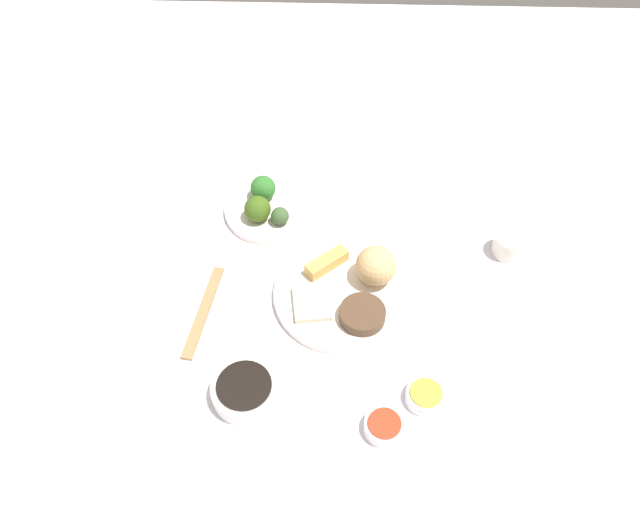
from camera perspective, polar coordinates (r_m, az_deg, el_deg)
The scene contains 18 objects.
tabletop at distance 1.22m, azimuth 2.01°, elevation -3.98°, with size 2.20×2.20×0.02m, color white.
main_plate at distance 1.20m, azimuth 2.17°, elevation -3.47°, with size 0.26×0.26×0.02m, color white.
rice_scoop at distance 1.19m, azimuth 5.11°, elevation -0.88°, with size 0.08×0.08×0.08m, color tan.
spring_roll at distance 1.22m, azimuth 0.63°, elevation -0.60°, with size 0.09×0.03×0.03m, color gold.
crab_rangoon_wonton at distance 1.17m, azimuth -0.73°, elevation -4.33°, with size 0.08×0.07×0.01m, color beige.
stir_fry_heap at distance 1.16m, azimuth 3.87°, elevation -5.31°, with size 0.09×0.09×0.02m, color #503725.
broccoli_plate at distance 1.36m, azimuth -4.43°, elevation 4.30°, with size 0.20×0.20×0.01m, color white.
broccoli_floret_0 at distance 1.30m, azimuth -3.66°, elevation 3.64°, with size 0.04×0.04×0.04m, color #39582F.
broccoli_floret_1 at distance 1.35m, azimuth -5.19°, elevation 6.16°, with size 0.05×0.05×0.05m, color #30712A.
broccoli_floret_2 at distance 1.31m, azimuth -5.69°, elevation 4.28°, with size 0.06×0.06×0.06m, color #3D5C19.
soy_sauce_bowl at distance 1.09m, azimuth -6.82°, elevation -12.03°, with size 0.11×0.11×0.03m, color white.
soy_sauce_bowl_liquid at distance 1.08m, azimuth -6.92°, elevation -11.58°, with size 0.09×0.09×0.00m, color black.
sauce_ramekin_sweet_and_sour at distance 1.07m, azimuth 5.83°, elevation -15.17°, with size 0.07×0.07×0.02m, color white.
sauce_ramekin_sweet_and_sour_liquid at distance 1.06m, azimuth 5.89°, elevation -14.88°, with size 0.05×0.05×0.00m, color red.
sauce_ramekin_hot_mustard at distance 1.10m, azimuth 9.53°, elevation -12.45°, with size 0.07×0.07×0.02m, color white.
sauce_ramekin_hot_mustard_liquid at distance 1.09m, azimuth 9.62°, elevation -12.13°, with size 0.05×0.05×0.00m, color gold.
teacup at distance 1.32m, azimuth 16.76°, elevation 0.97°, with size 0.06×0.06×0.05m, color silver.
chopsticks_pair at distance 1.21m, azimuth -10.53°, elevation -4.97°, with size 0.21×0.02×0.01m, color #A4794C.
Camera 1 is at (0.71, -0.02, 1.00)m, focal length 35.25 mm.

